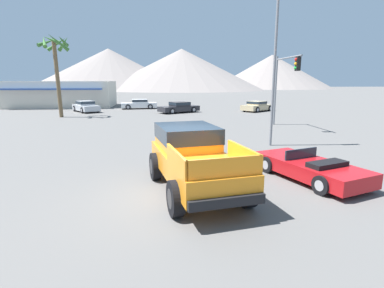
% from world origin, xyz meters
% --- Properties ---
extents(ground_plane, '(320.00, 320.00, 0.00)m').
position_xyz_m(ground_plane, '(0.00, 0.00, 0.00)').
color(ground_plane, '#5B5956').
extents(orange_pickup_truck, '(2.98, 5.45, 1.95)m').
position_xyz_m(orange_pickup_truck, '(0.40, 0.45, 1.12)').
color(orange_pickup_truck, orange).
rests_on(orange_pickup_truck, ground_plane).
extents(red_convertible_car, '(2.96, 4.42, 1.01)m').
position_xyz_m(red_convertible_car, '(4.61, 0.83, 0.41)').
color(red_convertible_car, '#B21419').
rests_on(red_convertible_car, ground_plane).
extents(parked_car_silver, '(3.71, 4.49, 1.22)m').
position_xyz_m(parked_car_silver, '(-8.82, 25.96, 0.62)').
color(parked_car_silver, '#B7BABF').
rests_on(parked_car_silver, ground_plane).
extents(parked_car_dark, '(4.72, 3.64, 1.17)m').
position_xyz_m(parked_car_dark, '(1.53, 23.96, 0.60)').
color(parked_car_dark, '#232328').
rests_on(parked_car_dark, ground_plane).
extents(parked_car_tan, '(4.29, 3.84, 1.15)m').
position_xyz_m(parked_car_tan, '(10.50, 24.56, 0.59)').
color(parked_car_tan, tan).
rests_on(parked_car_tan, ground_plane).
extents(parked_car_white, '(4.47, 2.29, 1.17)m').
position_xyz_m(parked_car_white, '(-3.12, 29.15, 0.60)').
color(parked_car_white, white).
rests_on(parked_car_white, ground_plane).
extents(traffic_light_main, '(0.38, 4.15, 5.25)m').
position_xyz_m(traffic_light_main, '(8.39, 12.40, 3.71)').
color(traffic_light_main, slate).
rests_on(traffic_light_main, ground_plane).
extents(street_lamp_post, '(0.90, 0.24, 8.39)m').
position_xyz_m(street_lamp_post, '(5.30, 6.50, 4.99)').
color(street_lamp_post, slate).
rests_on(street_lamp_post, ground_plane).
extents(palm_tree_tall, '(3.06, 3.10, 7.57)m').
position_xyz_m(palm_tree_tall, '(-10.00, 21.04, 5.69)').
color(palm_tree_tall, brown).
rests_on(palm_tree_tall, ground_plane).
extents(storefront_building, '(13.82, 7.97, 3.37)m').
position_xyz_m(storefront_building, '(-13.85, 33.67, 1.69)').
color(storefront_building, beige).
rests_on(storefront_building, ground_plane).
extents(distant_mountain_range, '(131.69, 78.28, 16.16)m').
position_xyz_m(distant_mountain_range, '(8.61, 119.02, 7.83)').
color(distant_mountain_range, gray).
rests_on(distant_mountain_range, ground_plane).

